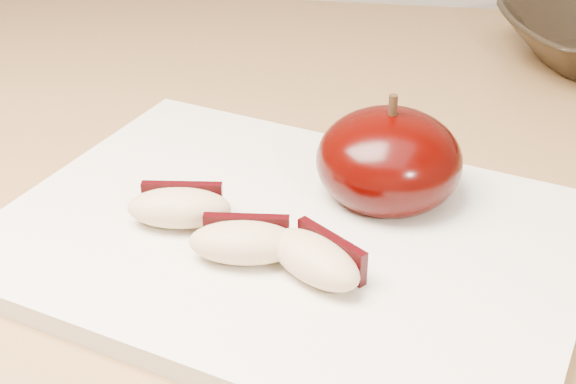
# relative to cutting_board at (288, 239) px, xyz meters

# --- Properties ---
(back_cabinet) EXTENTS (2.40, 0.62, 0.94)m
(back_cabinet) POSITION_rel_cutting_board_xyz_m (-0.04, 0.83, -0.44)
(back_cabinet) COLOR silver
(back_cabinet) RESTS_ON ground
(cutting_board) EXTENTS (0.38, 0.32, 0.01)m
(cutting_board) POSITION_rel_cutting_board_xyz_m (0.00, 0.00, 0.00)
(cutting_board) COLOR silver
(cutting_board) RESTS_ON island_counter
(apple_half) EXTENTS (0.12, 0.12, 0.07)m
(apple_half) POSITION_rel_cutting_board_xyz_m (0.05, 0.05, 0.03)
(apple_half) COLOR black
(apple_half) RESTS_ON cutting_board
(apple_wedge_a) EXTENTS (0.06, 0.04, 0.02)m
(apple_wedge_a) POSITION_rel_cutting_board_xyz_m (-0.06, -0.00, 0.02)
(apple_wedge_a) COLOR tan
(apple_wedge_a) RESTS_ON cutting_board
(apple_wedge_b) EXTENTS (0.06, 0.03, 0.02)m
(apple_wedge_b) POSITION_rel_cutting_board_xyz_m (-0.02, -0.03, 0.02)
(apple_wedge_b) COLOR tan
(apple_wedge_b) RESTS_ON cutting_board
(apple_wedge_c) EXTENTS (0.06, 0.06, 0.02)m
(apple_wedge_c) POSITION_rel_cutting_board_xyz_m (0.02, -0.04, 0.02)
(apple_wedge_c) COLOR tan
(apple_wedge_c) RESTS_ON cutting_board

